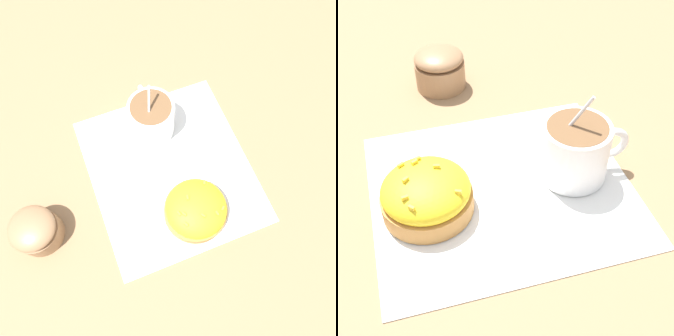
{
  "view_description": "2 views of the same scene",
  "coord_description": "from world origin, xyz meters",
  "views": [
    {
      "loc": [
        0.19,
        -0.08,
        0.54
      ],
      "look_at": [
        0.01,
        -0.01,
        0.04
      ],
      "focal_mm": 35.0,
      "sensor_mm": 36.0,
      "label": 1
    },
    {
      "loc": [
        0.1,
        0.37,
        0.4
      ],
      "look_at": [
        -0.0,
        0.01,
        0.04
      ],
      "focal_mm": 50.0,
      "sensor_mm": 36.0,
      "label": 2
    }
  ],
  "objects": [
    {
      "name": "sugar_bowl",
      "position": [
        0.03,
        -0.23,
        0.03
      ],
      "size": [
        0.07,
        0.07,
        0.06
      ],
      "color": "#99704C",
      "rests_on": "ground_plane"
    },
    {
      "name": "frosted_pastry",
      "position": [
        0.09,
        0.01,
        0.03
      ],
      "size": [
        0.1,
        0.1,
        0.05
      ],
      "color": "#C18442",
      "rests_on": "paper_napkin"
    },
    {
      "name": "ground_plane",
      "position": [
        0.0,
        0.0,
        0.0
      ],
      "size": [
        3.0,
        3.0,
        0.0
      ],
      "primitive_type": "plane",
      "color": "#93704C"
    },
    {
      "name": "paper_napkin",
      "position": [
        0.0,
        0.0,
        0.0
      ],
      "size": [
        0.3,
        0.27,
        0.0
      ],
      "color": "white",
      "rests_on": "ground_plane"
    },
    {
      "name": "coffee_cup",
      "position": [
        -0.09,
        -0.0,
        0.04
      ],
      "size": [
        0.11,
        0.08,
        0.11
      ],
      "color": "white",
      "rests_on": "paper_napkin"
    }
  ]
}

